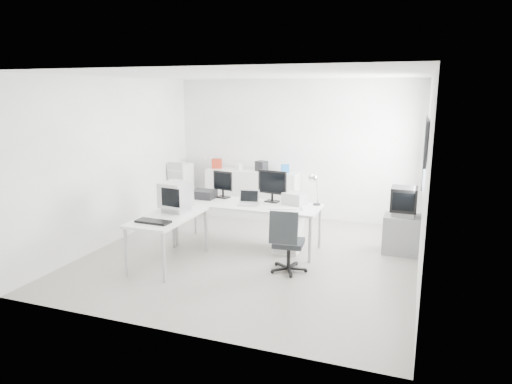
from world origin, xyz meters
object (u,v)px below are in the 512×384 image
(tv_cabinet, at_px, (401,234))
(laptop, at_px, (248,199))
(office_chair, at_px, (289,240))
(crt_tv, at_px, (404,202))
(crt_monitor, at_px, (176,197))
(drawer_pedestal, at_px, (289,233))
(main_desk, at_px, (247,225))
(side_desk, at_px, (169,239))
(lcd_monitor_large, at_px, (272,186))
(sideboard, at_px, (252,193))
(laser_printer, at_px, (295,198))
(filing_cabinet, at_px, (181,189))
(lcd_monitor_small, at_px, (223,184))
(inkjet_printer, at_px, (204,194))

(tv_cabinet, bearing_deg, laptop, -164.07)
(office_chair, xyz_separation_m, crt_tv, (1.50, 1.37, 0.37))
(office_chair, height_order, crt_tv, crt_tv)
(office_chair, bearing_deg, crt_monitor, 175.68)
(drawer_pedestal, bearing_deg, main_desk, -175.91)
(crt_tv, bearing_deg, side_desk, -152.91)
(drawer_pedestal, bearing_deg, lcd_monitor_large, 150.26)
(side_desk, bearing_deg, drawer_pedestal, 36.57)
(tv_cabinet, bearing_deg, lcd_monitor_large, -170.97)
(main_desk, relative_size, sideboard, 1.24)
(main_desk, height_order, sideboard, sideboard)
(main_desk, bearing_deg, laptop, -63.43)
(sideboard, bearing_deg, crt_tv, -22.75)
(sideboard, bearing_deg, laser_printer, -50.43)
(laptop, bearing_deg, tv_cabinet, 6.98)
(laptop, distance_m, office_chair, 1.19)
(main_desk, bearing_deg, office_chair, -40.02)
(tv_cabinet, xyz_separation_m, filing_cabinet, (-4.50, 0.90, 0.23))
(main_desk, bearing_deg, drawer_pedestal, 4.09)
(lcd_monitor_small, xyz_separation_m, filing_cabinet, (-1.51, 1.23, -0.45))
(crt_monitor, height_order, crt_tv, crt_monitor)
(lcd_monitor_large, bearing_deg, laser_printer, 6.51)
(inkjet_printer, height_order, tv_cabinet, inkjet_printer)
(side_desk, bearing_deg, laptop, 48.01)
(laser_printer, distance_m, sideboard, 2.16)
(tv_cabinet, bearing_deg, filing_cabinet, 168.70)
(lcd_monitor_small, distance_m, laser_printer, 1.31)
(lcd_monitor_large, xyz_separation_m, crt_tv, (2.09, 0.33, -0.17))
(drawer_pedestal, bearing_deg, inkjet_printer, 178.15)
(inkjet_printer, xyz_separation_m, laser_printer, (1.60, 0.12, 0.03))
(side_desk, distance_m, inkjet_printer, 1.28)
(laser_printer, bearing_deg, lcd_monitor_small, -165.79)
(laptop, xyz_separation_m, sideboard, (-0.65, 1.96, -0.37))
(sideboard, relative_size, filing_cabinet, 1.79)
(lcd_monitor_small, bearing_deg, side_desk, -89.50)
(laptop, height_order, crt_monitor, crt_monitor)
(side_desk, distance_m, sideboard, 2.97)
(laser_printer, bearing_deg, side_desk, -124.95)
(side_desk, height_order, tv_cabinet, side_desk)
(lcd_monitor_large, height_order, sideboard, lcd_monitor_large)
(tv_cabinet, bearing_deg, crt_tv, 0.00)
(inkjet_printer, bearing_deg, lcd_monitor_small, 27.08)
(inkjet_printer, distance_m, office_chair, 2.03)
(crt_monitor, relative_size, filing_cabinet, 0.41)
(side_desk, bearing_deg, tv_cabinet, 27.09)
(filing_cabinet, bearing_deg, lcd_monitor_large, -27.05)
(crt_monitor, bearing_deg, laser_printer, 41.69)
(drawer_pedestal, height_order, crt_monitor, crt_monitor)
(lcd_monitor_large, bearing_deg, side_desk, -120.84)
(tv_cabinet, bearing_deg, main_desk, -166.58)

